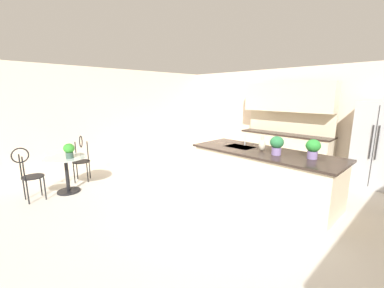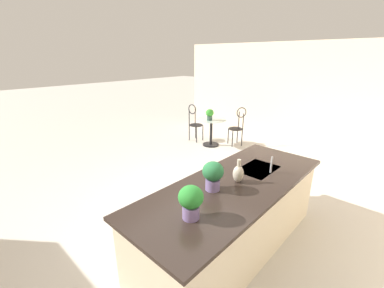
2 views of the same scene
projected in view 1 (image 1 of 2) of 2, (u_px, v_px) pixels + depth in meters
The scene contains 15 objects.
ground_plane at pixel (222, 205), 4.47m from camera, with size 40.00×40.00×0.00m, color beige.
wall_back at pixel (308, 118), 6.69m from camera, with size 9.00×0.12×2.70m, color beige.
wall_left_window at pixel (110, 116), 7.20m from camera, with size 0.12×7.80×2.70m, color beige.
kitchen_island at pixel (262, 174), 4.74m from camera, with size 2.80×1.06×0.92m.
back_counter_run at pixel (284, 148), 6.83m from camera, with size 2.44×0.64×1.52m.
upper_cabinet_run at pixel (288, 97), 6.53m from camera, with size 2.40×0.36×0.76m.
refrigerator at pixel (377, 145), 5.24m from camera, with size 0.84×0.75×1.84m.
bistro_table at pixel (67, 171), 4.97m from camera, with size 0.80×0.80×0.74m.
chair_near_window at pixel (81, 156), 5.65m from camera, with size 0.52×0.52×1.04m.
chair_by_island at pixel (29, 172), 4.53m from camera, with size 0.39×0.49×1.04m.
sink_faucet at pixel (245, 140), 5.14m from camera, with size 0.02×0.02×0.22m, color #B2B5BA.
potted_plant_on_table at pixel (69, 150), 4.81m from camera, with size 0.21×0.21×0.29m.
potted_plant_counter_near at pixel (277, 144), 4.33m from camera, with size 0.24×0.24×0.34m.
potted_plant_counter_far at pixel (313, 148), 4.07m from camera, with size 0.23×0.23×0.33m.
vase_on_counter at pixel (262, 145), 4.67m from camera, with size 0.13×0.13×0.29m.
Camera 1 is at (2.60, -3.28, 1.99)m, focal length 22.90 mm.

